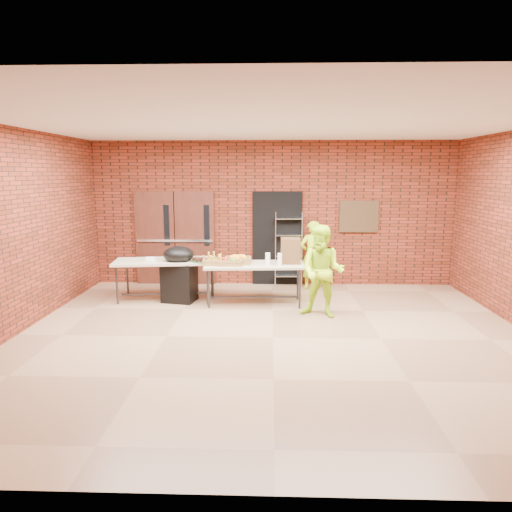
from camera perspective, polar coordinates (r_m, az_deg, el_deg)
The scene contains 19 objects.
room at distance 6.73m, azimuth 2.23°, elevation 2.71°, with size 8.08×7.08×3.28m.
double_doors at distance 10.44m, azimuth -10.06°, elevation 2.23°, with size 1.78×0.12×2.10m.
dark_doorway at distance 10.24m, azimuth 2.65°, elevation 2.20°, with size 1.10×0.06×2.10m, color black.
bronze_plaque at distance 10.35m, azimuth 12.73°, elevation 4.84°, with size 0.85×0.04×0.70m, color #3D2C18.
wire_rack at distance 10.14m, azimuth 4.10°, elevation 0.81°, with size 0.60×0.20×1.65m, color silver, non-canonical shape.
table_left at distance 9.14m, azimuth -11.27°, elevation -0.93°, with size 2.05×1.05×0.81m.
table_right at distance 8.72m, azimuth -0.17°, elevation -1.41°, with size 1.96×0.92×0.78m.
basket_bananas at distance 8.67m, azimuth -5.10°, elevation -0.67°, with size 0.45×0.35×0.14m.
basket_oranges at distance 8.74m, azimuth -2.27°, elevation -0.51°, with size 0.49×0.38×0.15m.
basket_apples at distance 8.59m, azimuth -3.25°, elevation -0.75°, with size 0.44×0.35×0.14m.
muffin_tray at distance 8.87m, azimuth -6.88°, elevation -0.40°, with size 0.40×0.40×0.10m.
napkin_box at distance 9.17m, azimuth -13.00°, elevation -0.34°, with size 0.18×0.12×0.06m, color white.
coffee_dispenser at distance 8.76m, azimuth 4.34°, elevation 0.66°, with size 0.37×0.33×0.48m, color #50381B.
cup_stack_front at distance 8.60m, azimuth 1.51°, elevation -0.35°, with size 0.08×0.08×0.23m, color white.
cup_stack_mid at distance 8.50m, azimuth 2.99°, elevation -0.46°, with size 0.08×0.08×0.24m, color white.
cup_stack_back at distance 8.67m, azimuth 1.41°, elevation -0.32°, with size 0.07×0.07×0.21m, color white.
covered_grill at distance 9.06m, azimuth -9.58°, elevation -2.21°, with size 0.69×0.61×1.10m.
volunteer_woman at distance 9.97m, azimuth 7.01°, elevation 0.14°, with size 0.54×0.36×1.49m, color #B9F01A.
volunteer_man at distance 8.01m, azimuth 8.31°, elevation -1.92°, with size 0.79×0.61×1.62m, color #B9F01A.
Camera 1 is at (-0.05, -6.67, 2.49)m, focal length 32.00 mm.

